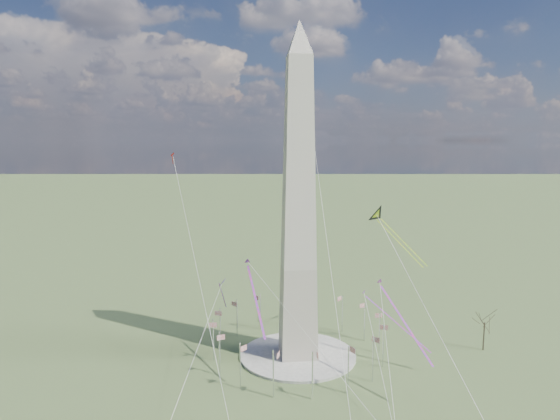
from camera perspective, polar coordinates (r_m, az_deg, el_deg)
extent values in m
plane|color=#485F2F|center=(161.93, 2.05, -16.38)|extent=(2000.00, 2000.00, 0.00)
cylinder|color=beige|center=(161.76, 2.05, -16.25)|extent=(36.00, 36.00, 0.80)
pyramid|color=beige|center=(150.41, 2.24, 19.10)|extent=(9.90, 9.90, 10.00)
cylinder|color=white|center=(164.90, 11.30, -13.62)|extent=(0.36, 0.36, 13.00)
cube|color=#AB2616|center=(164.21, 11.21, -11.74)|extent=(2.40, 0.08, 1.50)
cylinder|color=white|center=(173.24, 9.65, -12.50)|extent=(0.36, 0.36, 13.00)
cube|color=#AB2616|center=(172.43, 9.42, -10.72)|extent=(2.25, 0.99, 1.50)
cylinder|color=white|center=(179.53, 7.13, -11.70)|extent=(0.36, 0.36, 13.00)
cube|color=#AB2616|center=(178.47, 6.80, -10.02)|extent=(1.75, 1.75, 1.50)
cylinder|color=white|center=(183.07, 4.10, -11.27)|extent=(0.36, 0.36, 13.00)
cube|color=#AB2616|center=(181.66, 3.71, -9.66)|extent=(0.99, 2.25, 1.50)
cylinder|color=white|center=(183.47, 0.87, -11.20)|extent=(0.36, 0.36, 13.00)
cube|color=#AB2616|center=(181.65, 0.46, -9.64)|extent=(0.08, 2.40, 1.50)
cylinder|color=white|center=(180.71, -2.25, -11.51)|extent=(0.36, 0.36, 13.00)
cube|color=#AB2616|center=(178.47, -2.64, -9.97)|extent=(0.99, 2.25, 1.50)
cylinder|color=white|center=(175.06, -4.94, -12.19)|extent=(0.36, 0.36, 13.00)
cube|color=#AB2616|center=(172.43, -5.26, -10.65)|extent=(1.75, 1.75, 1.50)
cylinder|color=white|center=(167.16, -6.85, -13.22)|extent=(0.36, 0.36, 13.00)
cube|color=#AB2616|center=(164.20, -7.06, -11.64)|extent=(2.25, 0.99, 1.50)
cylinder|color=white|center=(157.96, -7.63, -14.52)|extent=(0.36, 0.36, 13.00)
cube|color=#AB2616|center=(154.80, -7.68, -12.89)|extent=(2.40, 0.08, 1.50)
cylinder|color=white|center=(148.77, -6.93, -15.98)|extent=(0.36, 0.36, 13.00)
cube|color=#AB2616|center=(145.58, -6.77, -14.26)|extent=(2.25, 0.99, 1.50)
cylinder|color=white|center=(141.11, -4.57, -17.33)|extent=(0.36, 0.36, 13.00)
cube|color=#AB2616|center=(138.11, -4.19, -15.49)|extent=(1.75, 1.75, 1.50)
cylinder|color=white|center=(136.49, -0.76, -18.22)|extent=(0.36, 0.36, 13.00)
cube|color=#AB2616|center=(133.90, -0.21, -16.25)|extent=(0.99, 2.25, 1.50)
cylinder|color=white|center=(135.94, 3.72, -18.35)|extent=(0.36, 0.36, 13.00)
cube|color=#AB2616|center=(133.90, 4.31, -16.28)|extent=(0.08, 2.40, 1.50)
cylinder|color=white|center=(139.60, 7.80, -17.67)|extent=(0.36, 0.36, 13.00)
cube|color=#AB2616|center=(138.12, 8.29, -15.55)|extent=(0.99, 2.25, 1.50)
cylinder|color=white|center=(146.62, 10.58, -16.43)|extent=(0.36, 0.36, 13.00)
cube|color=#AB2616|center=(145.59, 10.89, -14.35)|extent=(1.75, 1.75, 1.50)
cylinder|color=white|center=(155.57, 11.71, -14.99)|extent=(0.36, 0.36, 13.00)
cube|color=#AB2616|center=(154.81, 11.81, -12.99)|extent=(2.25, 0.99, 1.50)
cylinder|color=#413627|center=(176.86, 22.26, -13.21)|extent=(0.41, 0.41, 9.26)
cube|color=yellow|center=(165.94, 13.92, -3.53)|extent=(10.93, 15.29, 12.88)
cube|color=yellow|center=(164.04, 13.45, -3.64)|extent=(10.93, 15.29, 12.88)
cube|color=#3D1C7E|center=(159.37, -6.60, -8.23)|extent=(2.29, 3.32, 2.51)
cube|color=red|center=(160.57, -6.58, -9.65)|extent=(2.34, 2.54, 8.68)
cube|color=red|center=(138.73, 14.13, -12.47)|extent=(7.30, 21.99, 14.29)
cube|color=red|center=(143.45, -2.78, -10.23)|extent=(4.00, 22.78, 14.37)
cube|color=red|center=(156.60, 13.26, -12.51)|extent=(16.23, 14.42, 13.23)
cube|color=red|center=(179.13, -12.19, 6.22)|extent=(1.37, 1.40, 1.47)
cube|color=red|center=(179.18, -12.18, 5.72)|extent=(0.34, 1.27, 3.35)
cube|color=silver|center=(196.13, 3.19, 12.88)|extent=(1.48, 1.36, 1.50)
cube|color=silver|center=(196.00, 3.18, 12.41)|extent=(0.27, 1.29, 3.42)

